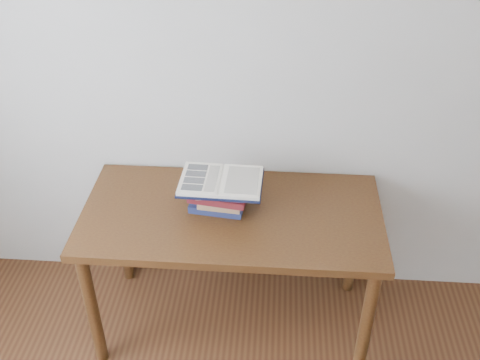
{
  "coord_description": "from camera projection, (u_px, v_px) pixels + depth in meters",
  "views": [
    {
      "loc": [
        0.12,
        -0.62,
        2.35
      ],
      "look_at": [
        -0.02,
        1.3,
        0.98
      ],
      "focal_mm": 42.0,
      "sensor_mm": 36.0,
      "label": 1
    }
  ],
  "objects": [
    {
      "name": "open_book",
      "position": [
        221.0,
        181.0,
        2.48
      ],
      "size": [
        0.37,
        0.27,
        0.03
      ],
      "rotation": [
        0.0,
        0.0,
        -0.03
      ],
      "color": "black",
      "rests_on": "book_stack"
    },
    {
      "name": "room_shell",
      "position": [
        149.0,
        310.0,
        0.95
      ],
      "size": [
        3.54,
        3.54,
        2.62
      ],
      "color": "beige",
      "rests_on": "ground"
    },
    {
      "name": "desk",
      "position": [
        232.0,
        228.0,
        2.63
      ],
      "size": [
        1.38,
        0.69,
        0.74
      ],
      "color": "#492D12",
      "rests_on": "ground"
    },
    {
      "name": "book_stack",
      "position": [
        218.0,
        194.0,
        2.56
      ],
      "size": [
        0.28,
        0.2,
        0.16
      ],
      "color": "#172745",
      "rests_on": "desk"
    }
  ]
}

